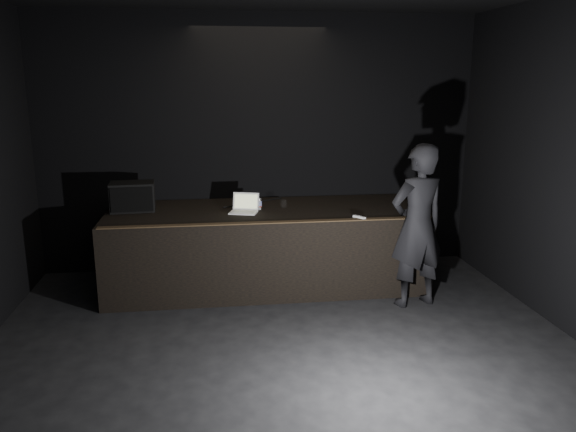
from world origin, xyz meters
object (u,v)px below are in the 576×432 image
(stage_monitor, at_px, (133,197))
(laptop, at_px, (245,207))
(beer_can, at_px, (259,204))
(stage_riser, at_px, (266,247))
(person, at_px, (417,226))

(stage_monitor, xyz_separation_m, laptop, (1.40, -0.27, -0.12))
(stage_monitor, distance_m, laptop, 1.43)
(laptop, height_order, beer_can, laptop)
(stage_monitor, relative_size, laptop, 1.41)
(stage_riser, relative_size, stage_monitor, 7.05)
(stage_monitor, xyz_separation_m, person, (3.35, -1.10, -0.22))
(stage_monitor, height_order, laptop, stage_monitor)
(stage_riser, distance_m, stage_monitor, 1.81)
(stage_riser, distance_m, laptop, 0.63)
(stage_monitor, bearing_deg, stage_riser, -9.33)
(laptop, height_order, person, person)
(stage_monitor, xyz_separation_m, beer_can, (1.59, -0.16, -0.11))
(laptop, bearing_deg, stage_riser, 39.76)
(stage_riser, distance_m, person, 1.98)
(stage_riser, relative_size, laptop, 9.97)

